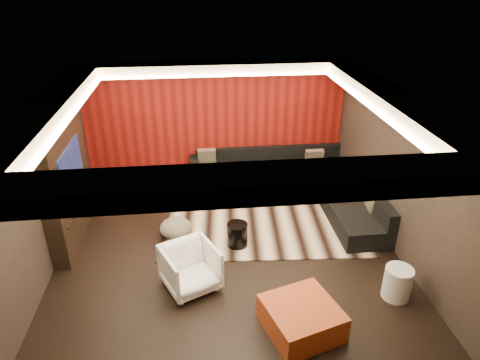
{
  "coord_description": "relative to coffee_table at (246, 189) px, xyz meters",
  "views": [
    {
      "loc": [
        -0.48,
        -6.48,
        4.66
      ],
      "look_at": [
        0.3,
        0.6,
        1.05
      ],
      "focal_mm": 32.0,
      "sensor_mm": 36.0,
      "label": 1
    }
  ],
  "objects": [
    {
      "name": "wall_right",
      "position": [
        2.43,
        -1.94,
        1.27
      ],
      "size": [
        0.02,
        6.0,
        2.8
      ],
      "primitive_type": "cube",
      "color": "black",
      "rests_on": "ground"
    },
    {
      "name": "soffit_left",
      "position": [
        -3.28,
        -1.94,
        2.56
      ],
      "size": [
        0.6,
        4.8,
        0.22
      ],
      "primitive_type": "cube",
      "color": "silver",
      "rests_on": "ground"
    },
    {
      "name": "soffit_front",
      "position": [
        -0.58,
        -4.64,
        2.56
      ],
      "size": [
        6.0,
        0.6,
        0.22
      ],
      "primitive_type": "cube",
      "color": "silver",
      "rests_on": "ground"
    },
    {
      "name": "tv_surround",
      "position": [
        -3.43,
        -1.34,
        0.97
      ],
      "size": [
        0.3,
        2.0,
        2.2
      ],
      "primitive_type": "cube",
      "color": "black",
      "rests_on": "ground"
    },
    {
      "name": "wall_left",
      "position": [
        -3.59,
        -1.94,
        1.27
      ],
      "size": [
        0.02,
        6.0,
        2.8
      ],
      "primitive_type": "cube",
      "color": "black",
      "rests_on": "ground"
    },
    {
      "name": "soffit_back",
      "position": [
        -0.58,
        0.76,
        2.56
      ],
      "size": [
        6.0,
        0.6,
        0.22
      ],
      "primitive_type": "cube",
      "color": "silver",
      "rests_on": "ground"
    },
    {
      "name": "cove_right",
      "position": [
        1.78,
        -1.94,
        2.47
      ],
      "size": [
        0.08,
        4.8,
        0.04
      ],
      "primitive_type": "cube",
      "color": "#FFD899",
      "rests_on": "ground"
    },
    {
      "name": "coffee_table",
      "position": [
        0.0,
        0.0,
        0.0
      ],
      "size": [
        1.55,
        1.55,
        0.21
      ],
      "primitive_type": "cylinder",
      "rotation": [
        0.0,
        0.0,
        0.27
      ],
      "color": "black",
      "rests_on": "rug"
    },
    {
      "name": "striped_pouf",
      "position": [
        -1.53,
        -1.52,
        0.06
      ],
      "size": [
        0.78,
        0.78,
        0.34
      ],
      "primitive_type": "ellipsoid",
      "rotation": [
        0.0,
        0.0,
        -0.33
      ],
      "color": "#C3B897",
      "rests_on": "rug"
    },
    {
      "name": "tv_screen",
      "position": [
        -3.27,
        -1.34,
        1.32
      ],
      "size": [
        0.04,
        1.3,
        0.8
      ],
      "primitive_type": "cube",
      "color": "black",
      "rests_on": "ground"
    },
    {
      "name": "orange_ottoman",
      "position": [
        0.29,
        -4.07,
        0.09
      ],
      "size": [
        1.19,
        1.19,
        0.42
      ],
      "primitive_type": "cube",
      "rotation": [
        0.0,
        0.0,
        0.3
      ],
      "color": "maroon",
      "rests_on": "floor"
    },
    {
      "name": "cove_front",
      "position": [
        -0.58,
        -4.3,
        2.47
      ],
      "size": [
        4.8,
        0.08,
        0.04
      ],
      "primitive_type": "cube",
      "color": "#FFD899",
      "rests_on": "ground"
    },
    {
      "name": "red_feature_wall",
      "position": [
        -0.58,
        1.03,
        1.27
      ],
      "size": [
        5.98,
        0.05,
        2.78
      ],
      "primitive_type": "cube",
      "color": "#6B0C0A",
      "rests_on": "ground"
    },
    {
      "name": "rug",
      "position": [
        0.22,
        -0.97,
        -0.12
      ],
      "size": [
        4.2,
        3.27,
        0.02
      ],
      "primitive_type": "cube",
      "rotation": [
        0.0,
        0.0,
        -0.07
      ],
      "color": "beige",
      "rests_on": "floor"
    },
    {
      "name": "soffit_right",
      "position": [
        2.12,
        -1.94,
        2.56
      ],
      "size": [
        0.6,
        4.8,
        0.22
      ],
      "primitive_type": "cube",
      "color": "silver",
      "rests_on": "ground"
    },
    {
      "name": "wall_back",
      "position": [
        -0.58,
        1.07,
        1.27
      ],
      "size": [
        6.0,
        0.02,
        2.8
      ],
      "primitive_type": "cube",
      "color": "black",
      "rests_on": "ground"
    },
    {
      "name": "tv_shelf",
      "position": [
        -3.27,
        -1.34,
        0.57
      ],
      "size": [
        0.04,
        1.6,
        0.04
      ],
      "primitive_type": "cube",
      "color": "black",
      "rests_on": "ground"
    },
    {
      "name": "ceiling",
      "position": [
        -0.58,
        -1.94,
        2.68
      ],
      "size": [
        6.0,
        6.0,
        0.02
      ],
      "primitive_type": "cube",
      "color": "silver",
      "rests_on": "ground"
    },
    {
      "name": "floor",
      "position": [
        -0.58,
        -1.94,
        -0.14
      ],
      "size": [
        6.0,
        6.0,
        0.02
      ],
      "primitive_type": "cube",
      "color": "black",
      "rests_on": "ground"
    },
    {
      "name": "cove_back",
      "position": [
        -0.58,
        0.42,
        2.47
      ],
      "size": [
        4.8,
        0.08,
        0.04
      ],
      "primitive_type": "cube",
      "color": "#FFD899",
      "rests_on": "ground"
    },
    {
      "name": "white_side_table",
      "position": [
        1.92,
        -3.57,
        0.14
      ],
      "size": [
        0.47,
        0.47,
        0.53
      ],
      "primitive_type": "cylinder",
      "rotation": [
        0.0,
        0.0,
        -0.11
      ],
      "color": "silver",
      "rests_on": "floor"
    },
    {
      "name": "sectional_sofa",
      "position": [
        1.15,
        -0.08,
        0.14
      ],
      "size": [
        3.65,
        3.5,
        0.75
      ],
      "color": "black",
      "rests_on": "floor"
    },
    {
      "name": "armchair",
      "position": [
        -1.25,
        -2.99,
        0.25
      ],
      "size": [
        1.06,
        1.07,
        0.74
      ],
      "primitive_type": "imported",
      "rotation": [
        0.0,
        0.0,
        0.43
      ],
      "color": "white",
      "rests_on": "floor"
    },
    {
      "name": "drum_stool",
      "position": [
        -0.4,
        -1.95,
        0.12
      ],
      "size": [
        0.45,
        0.45,
        0.44
      ],
      "primitive_type": "cylinder",
      "rotation": [
        0.0,
        0.0,
        0.21
      ],
      "color": "black",
      "rests_on": "rug"
    },
    {
      "name": "cove_left",
      "position": [
        -2.94,
        -1.94,
        2.47
      ],
      "size": [
        0.08,
        4.8,
        0.04
      ],
      "primitive_type": "cube",
      "color": "#FFD899",
      "rests_on": "ground"
    },
    {
      "name": "throw_pillows",
      "position": [
        1.32,
        -0.23,
        0.49
      ],
      "size": [
        3.34,
        2.72,
        0.5
      ],
      "color": "tan",
      "rests_on": "sectional_sofa"
    }
  ]
}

